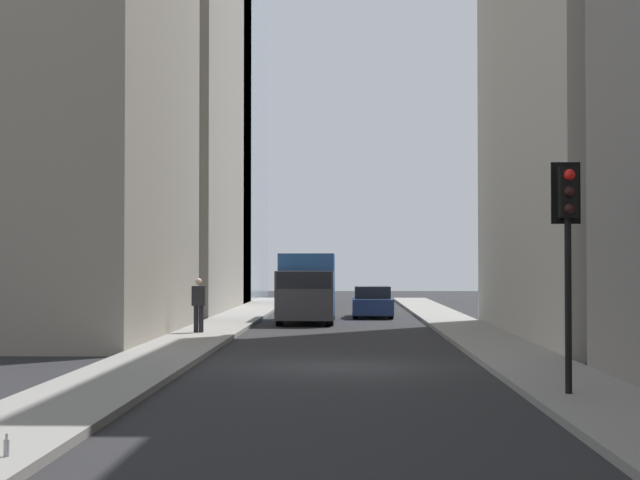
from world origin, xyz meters
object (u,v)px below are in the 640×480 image
delivery_truck (307,287)px  sedan_navy (372,303)px  discarded_bottle (6,447)px  traffic_light_foreground (568,223)px  pedestrian (199,303)px

delivery_truck → sedan_navy: bearing=-35.1°
sedan_navy → discarded_bottle: (-34.03, 5.22, -0.42)m
sedan_navy → traffic_light_foreground: size_ratio=1.05×
delivery_truck → discarded_bottle: size_ratio=23.93×
delivery_truck → traffic_light_foreground: 24.69m
traffic_light_foreground → discarded_bottle: (-6.04, 7.93, -2.90)m
pedestrian → discarded_bottle: size_ratio=6.67×
delivery_truck → pedestrian: (-8.24, 3.30, -0.33)m
sedan_navy → traffic_light_foreground: (-27.99, -2.70, 2.48)m
sedan_navy → traffic_light_foreground: bearing=-174.5°
delivery_truck → sedan_navy: (3.98, -2.80, -0.80)m
traffic_light_foreground → pedestrian: traffic_light_foreground is taller
sedan_navy → pedestrian: 13.66m
delivery_truck → pedestrian: 8.88m
sedan_navy → delivery_truck: bearing=144.9°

